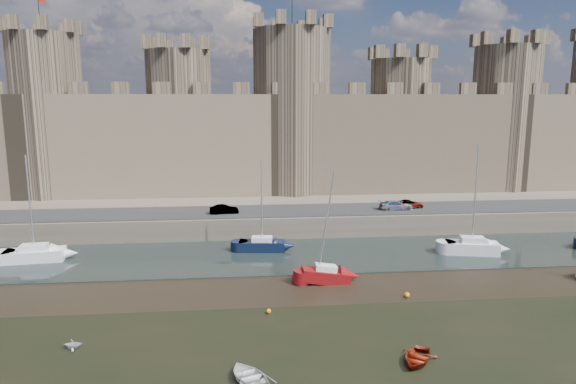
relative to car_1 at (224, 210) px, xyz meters
name	(u,v)px	position (x,y,z in m)	size (l,w,h in m)	color
ground	(343,382)	(7.57, -33.03, -3.06)	(160.00, 160.00, 0.00)	black
water_channel	(296,255)	(7.57, -9.03, -3.02)	(160.00, 12.00, 0.08)	black
quay	(273,185)	(7.57, 26.97, -1.81)	(160.00, 60.00, 2.50)	#4C443A
road	(287,211)	(7.57, 0.97, -0.51)	(160.00, 7.00, 0.10)	black
castle	(274,128)	(6.94, 14.97, 8.61)	(108.50, 11.00, 29.00)	#42382B
car_1	(224,210)	(0.00, 0.00, 0.00)	(1.18, 3.39, 1.12)	gray
car_2	(396,205)	(20.87, 0.25, 0.03)	(1.65, 4.07, 1.18)	gray
car_3	(408,204)	(22.72, 1.12, -0.02)	(1.78, 3.85, 1.07)	gray
sailboat_0	(35,254)	(-18.52, -8.46, -2.24)	(5.85, 2.77, 10.57)	silver
sailboat_1	(262,244)	(4.12, -7.17, -2.29)	(4.99, 2.39, 9.64)	black
sailboat_2	(472,246)	(25.78, -10.28, -2.18)	(5.58, 3.13, 11.37)	silver
sailboat_4	(326,274)	(9.30, -16.92, -2.32)	(4.27, 1.68, 9.96)	maroon
dinghy_2	(249,376)	(2.25, -32.50, -2.71)	(2.43, 0.70, 3.40)	silver
dinghy_3	(73,344)	(-9.07, -27.44, -2.73)	(1.06, 0.65, 1.23)	silver
dinghy_4	(417,358)	(12.56, -31.28, -2.74)	(2.22, 0.64, 3.11)	maroon
buoy_1	(269,311)	(3.89, -23.16, -2.86)	(0.39, 0.39, 0.39)	orange
buoy_3	(407,295)	(15.30, -21.07, -2.83)	(0.45, 0.45, 0.45)	orange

